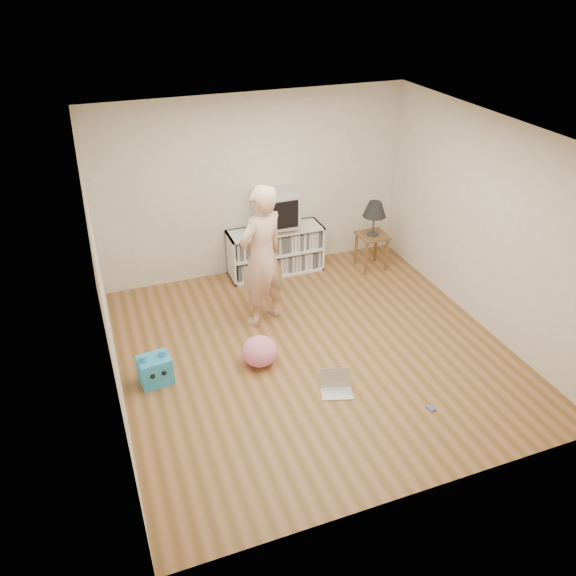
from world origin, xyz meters
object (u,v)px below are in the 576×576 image
(table_lamp, at_px, (375,210))
(plush_pink, at_px, (260,351))
(plush_blue, at_px, (155,370))
(media_unit, at_px, (275,250))
(dvd_deck, at_px, (275,227))
(person, at_px, (262,257))
(crt_tv, at_px, (275,209))
(side_table, at_px, (372,243))
(laptop, at_px, (336,385))

(table_lamp, xyz_separation_m, plush_pink, (-2.31, -1.66, -0.77))
(table_lamp, relative_size, plush_blue, 1.29)
(media_unit, relative_size, dvd_deck, 3.11)
(media_unit, xyz_separation_m, person, (-0.58, -1.19, 0.58))
(crt_tv, xyz_separation_m, side_table, (1.40, -0.37, -0.60))
(media_unit, xyz_separation_m, laptop, (-0.27, -2.78, -0.29))
(plush_blue, bearing_deg, laptop, -31.78)
(person, bearing_deg, plush_pink, 45.45)
(table_lamp, relative_size, laptop, 1.28)
(crt_tv, height_order, plush_pink, crt_tv)
(plush_blue, xyz_separation_m, plush_pink, (1.18, -0.09, 0.01))
(crt_tv, distance_m, plush_blue, 2.97)
(media_unit, distance_m, plush_pink, 2.24)
(media_unit, bearing_deg, side_table, -15.40)
(laptop, bearing_deg, side_table, 71.87)
(crt_tv, relative_size, side_table, 1.09)
(media_unit, xyz_separation_m, crt_tv, (-0.00, -0.02, 0.67))
(plush_blue, bearing_deg, dvd_deck, 35.41)
(crt_tv, bearing_deg, table_lamp, -14.68)
(media_unit, height_order, dvd_deck, dvd_deck)
(plush_pink, bearing_deg, table_lamp, 35.69)
(media_unit, xyz_separation_m, dvd_deck, (0.00, -0.02, 0.39))
(crt_tv, xyz_separation_m, laptop, (-0.27, -2.76, -0.96))
(media_unit, height_order, plush_pink, media_unit)
(table_lamp, xyz_separation_m, plush_blue, (-3.49, -1.57, -0.77))
(media_unit, bearing_deg, crt_tv, -90.00)
(crt_tv, relative_size, table_lamp, 1.17)
(person, bearing_deg, media_unit, -140.02)
(media_unit, bearing_deg, laptop, -95.53)
(plush_pink, bearing_deg, crt_tv, 65.81)
(person, relative_size, plush_blue, 4.64)
(person, xyz_separation_m, laptop, (0.31, -1.60, -0.86))
(dvd_deck, height_order, plush_pink, dvd_deck)
(crt_tv, height_order, side_table, crt_tv)
(person, xyz_separation_m, plush_blue, (-1.51, -0.77, -0.76))
(crt_tv, bearing_deg, plush_blue, -137.29)
(crt_tv, xyz_separation_m, person, (-0.58, -1.17, -0.09))
(side_table, xyz_separation_m, table_lamp, (-0.00, 0.00, 0.53))
(dvd_deck, xyz_separation_m, plush_pink, (-0.91, -2.03, -0.56))
(crt_tv, relative_size, person, 0.32)
(laptop, bearing_deg, person, 117.89)
(side_table, xyz_separation_m, plush_blue, (-3.49, -1.57, -0.25))
(dvd_deck, relative_size, table_lamp, 0.87)
(side_table, height_order, person, person)
(person, bearing_deg, dvd_deck, -140.32)
(media_unit, bearing_deg, dvd_deck, -90.00)
(plush_pink, bearing_deg, media_unit, 66.01)
(dvd_deck, height_order, plush_blue, dvd_deck)
(side_table, height_order, table_lamp, table_lamp)
(table_lamp, xyz_separation_m, person, (-1.98, -0.80, -0.01))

